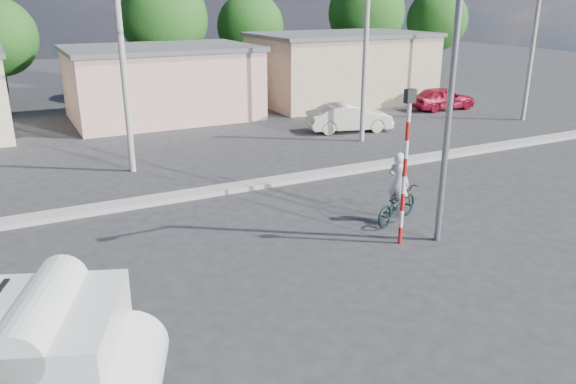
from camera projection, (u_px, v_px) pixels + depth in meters
name	position (u px, v px, depth m)	size (l,w,h in m)	color
ground_plane	(330.00, 292.00, 13.28)	(120.00, 120.00, 0.00)	#29292C
median	(214.00, 191.00, 19.99)	(40.00, 0.80, 0.16)	#99968E
bicycle	(397.00, 204.00, 17.30)	(0.74, 2.12, 1.11)	black
cyclist	(398.00, 192.00, 17.17)	(0.70, 0.46, 1.91)	white
car_cream	(350.00, 118.00, 29.00)	(1.53, 4.38, 1.44)	beige
car_red	(442.00, 98.00, 34.67)	(1.67, 4.16, 1.42)	maroon
traffic_pole	(406.00, 155.00, 15.06)	(0.28, 0.18, 4.36)	red
streetlight	(449.00, 65.00, 14.43)	(2.34, 0.22, 9.00)	slate
building_row	(146.00, 81.00, 31.57)	(37.80, 7.30, 4.44)	beige
tree_row	(211.00, 22.00, 38.86)	(51.24, 7.43, 8.42)	#38281E
utility_poles	(251.00, 61.00, 23.44)	(35.40, 0.24, 8.00)	#99968E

